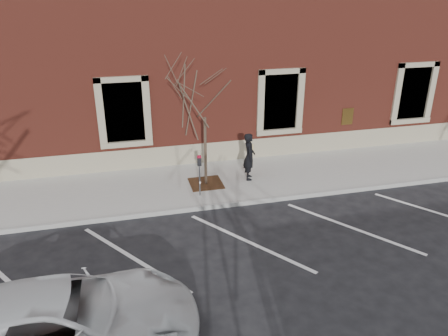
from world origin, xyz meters
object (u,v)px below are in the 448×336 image
object	(u,v)px
man	(249,156)
white_truck	(62,322)
parking_meter	(199,168)
sapling	(204,98)

from	to	relation	value
man	white_truck	xyz separation A→B (m)	(-5.82, -6.72, -0.27)
white_truck	man	bearing A→B (deg)	-39.20
parking_meter	man	bearing A→B (deg)	20.60
man	white_truck	distance (m)	8.89
man	white_truck	size ratio (longest dim) A/B	0.32
man	sapling	distance (m)	2.76
parking_meter	white_truck	world-z (taller)	parking_meter
parking_meter	white_truck	distance (m)	6.98
man	parking_meter	distance (m)	2.18
man	sapling	size ratio (longest dim) A/B	0.39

